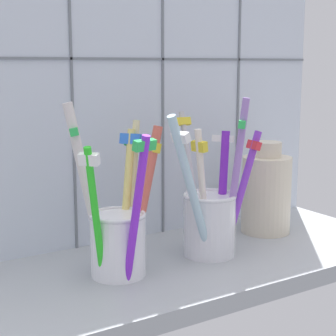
# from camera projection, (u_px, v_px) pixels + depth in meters

# --- Properties ---
(counter_slab) EXTENTS (0.64, 0.22, 0.02)m
(counter_slab) POSITION_uv_depth(u_px,v_px,m) (166.00, 272.00, 0.65)
(counter_slab) COLOR #9EA3A8
(counter_slab) RESTS_ON ground
(tile_wall_back) EXTENTS (0.64, 0.02, 0.45)m
(tile_wall_back) POSITION_uv_depth(u_px,v_px,m) (116.00, 82.00, 0.71)
(tile_wall_back) COLOR silver
(tile_wall_back) RESTS_ON ground
(toothbrush_cup_left) EXTENTS (0.12, 0.10, 0.19)m
(toothbrush_cup_left) POSITION_uv_depth(u_px,v_px,m) (120.00, 231.00, 0.60)
(toothbrush_cup_left) COLOR white
(toothbrush_cup_left) RESTS_ON counter_slab
(toothbrush_cup_right) EXTENTS (0.14, 0.12, 0.19)m
(toothbrush_cup_right) POSITION_uv_depth(u_px,v_px,m) (212.00, 215.00, 0.67)
(toothbrush_cup_right) COLOR white
(toothbrush_cup_right) RESTS_ON counter_slab
(ceramic_vase) EXTENTS (0.07, 0.07, 0.13)m
(ceramic_vase) POSITION_uv_depth(u_px,v_px,m) (266.00, 192.00, 0.76)
(ceramic_vase) COLOR beige
(ceramic_vase) RESTS_ON counter_slab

